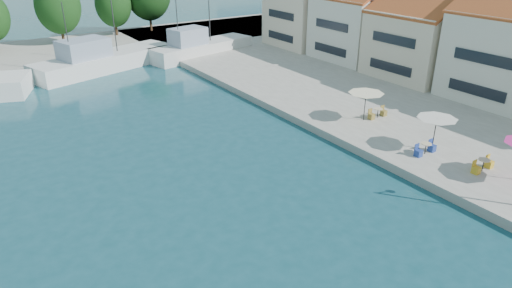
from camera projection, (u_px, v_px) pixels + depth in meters
quay_right at (428, 88)px, 44.35m from camera, size 32.00×92.00×0.60m
quay_far at (27, 54)px, 57.12m from camera, size 90.00×16.00×0.60m
building_03 at (512, 44)px, 38.67m from camera, size 8.40×8.80×10.20m
building_04 at (423, 32)px, 45.67m from camera, size 9.00×8.80×9.20m
building_05 at (358, 18)px, 52.37m from camera, size 8.40×8.80×9.70m
building_06 at (308, 6)px, 59.07m from camera, size 9.00×8.80×10.20m
trawler_03 at (103, 61)px, 51.12m from camera, size 16.98×8.93×10.20m
trawler_04 at (200, 48)px, 56.73m from camera, size 14.35×6.29×10.20m
tree_06 at (58, 6)px, 59.27m from camera, size 5.75×5.75×8.50m
tree_07 at (113, 4)px, 64.96m from camera, size 5.06×5.06×7.49m
umbrella_white at (436, 122)px, 30.16m from camera, size 2.65×2.65×2.28m
umbrella_cream at (366, 96)px, 35.14m from camera, size 2.76×2.76×2.24m
cafe_table_01 at (483, 166)px, 28.11m from camera, size 1.82×0.70×0.76m
cafe_table_02 at (425, 150)px, 30.27m from camera, size 1.82×0.70×0.76m
cafe_table_03 at (378, 114)px, 36.34m from camera, size 1.82×0.70×0.76m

